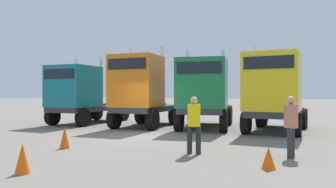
% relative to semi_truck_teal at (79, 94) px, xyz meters
% --- Properties ---
extents(ground, '(200.00, 200.00, 0.00)m').
position_rel_semi_truck_teal_xyz_m(ground, '(5.87, -3.30, -1.86)').
color(ground, slate).
extents(semi_truck_teal, '(2.74, 5.76, 4.10)m').
position_rel_semi_truck_teal_xyz_m(semi_truck_teal, '(0.00, 0.00, 0.00)').
color(semi_truck_teal, '#333338').
rests_on(semi_truck_teal, ground).
extents(semi_truck_orange, '(3.00, 5.88, 4.49)m').
position_rel_semi_truck_teal_xyz_m(semi_truck_orange, '(4.36, -0.11, 0.16)').
color(semi_truck_orange, '#333338').
rests_on(semi_truck_orange, ground).
extents(semi_truck_green, '(3.68, 6.53, 4.21)m').
position_rel_semi_truck_teal_xyz_m(semi_truck_green, '(7.75, 0.56, 0.02)').
color(semi_truck_green, '#333338').
rests_on(semi_truck_green, ground).
extents(semi_truck_yellow, '(2.65, 5.95, 4.34)m').
position_rel_semi_truck_teal_xyz_m(semi_truck_yellow, '(11.26, 0.52, 0.07)').
color(semi_truck_yellow, '#333338').
rests_on(semi_truck_yellow, ground).
extents(visitor_in_hivis, '(0.46, 0.46, 1.79)m').
position_rel_semi_truck_teal_xyz_m(visitor_in_hivis, '(9.69, -6.14, -0.82)').
color(visitor_in_hivis, '#262626').
rests_on(visitor_in_hivis, ground).
extents(visitor_with_camera, '(0.45, 0.46, 1.81)m').
position_rel_semi_truck_teal_xyz_m(visitor_with_camera, '(12.48, -5.49, -0.80)').
color(visitor_with_camera, '#2F2F2F').
rests_on(visitor_with_camera, ground).
extents(traffic_cone_near, '(0.36, 0.36, 0.72)m').
position_rel_semi_truck_teal_xyz_m(traffic_cone_near, '(6.92, -10.21, -1.49)').
color(traffic_cone_near, '#F2590C').
rests_on(traffic_cone_near, ground).
extents(traffic_cone_mid, '(0.36, 0.36, 0.56)m').
position_rel_semi_truck_teal_xyz_m(traffic_cone_mid, '(12.09, -7.29, -1.58)').
color(traffic_cone_mid, '#F2590C').
rests_on(traffic_cone_mid, ground).
extents(traffic_cone_far, '(0.36, 0.36, 0.73)m').
position_rel_semi_truck_teal_xyz_m(traffic_cone_far, '(5.31, -7.06, -1.49)').
color(traffic_cone_far, '#F2590C').
rests_on(traffic_cone_far, ground).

